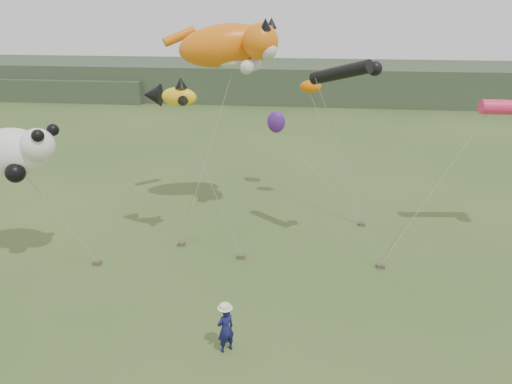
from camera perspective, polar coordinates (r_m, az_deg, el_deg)
ground at (r=18.84m, az=-0.22°, el=-13.65°), size 120.00×120.00×0.00m
headland at (r=60.95m, az=2.09°, el=12.53°), size 90.00×13.00×4.00m
festival_attendant at (r=16.68m, az=-3.50°, el=-15.36°), size 0.71×0.69×1.65m
sandbag_anchors at (r=22.98m, az=-0.15°, el=-6.59°), size 12.56×5.78×0.17m
cat_kite at (r=24.72m, az=-2.75°, el=16.39°), size 5.92×3.35×2.62m
fish_kite at (r=21.65m, az=-9.90°, el=10.83°), size 2.44×1.65×1.27m
tube_kites at (r=23.39m, az=22.80°, el=10.20°), size 11.28×3.94×2.69m
panda_kite at (r=22.58m, az=-25.70°, el=4.15°), size 3.56×2.31×2.22m
misc_kites at (r=28.25m, az=3.49°, el=9.18°), size 3.02×3.25×3.43m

